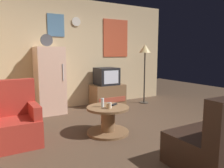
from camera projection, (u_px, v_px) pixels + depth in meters
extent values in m
plane|color=#4C3828|center=(134.00, 135.00, 3.70)|extent=(12.00, 12.00, 0.00)
cube|color=#D1B284|center=(78.00, 54.00, 5.61)|extent=(5.20, 0.10, 2.68)
cube|color=#C64C2D|center=(116.00, 38.00, 6.03)|extent=(0.76, 0.02, 1.00)
cube|color=teal|center=(56.00, 25.00, 5.18)|extent=(0.40, 0.02, 0.52)
cylinder|color=silver|center=(76.00, 22.00, 5.41)|extent=(0.22, 0.03, 0.22)
cube|color=beige|center=(50.00, 80.00, 4.97)|extent=(0.60, 0.60, 1.50)
cylinder|color=silver|center=(63.00, 72.00, 4.79)|extent=(0.02, 0.02, 0.36)
cylinder|color=#4C4C51|center=(47.00, 40.00, 4.75)|extent=(0.26, 0.04, 0.26)
cube|color=brown|center=(108.00, 95.00, 5.75)|extent=(0.84, 0.52, 0.55)
cube|color=#AD4733|center=(113.00, 100.00, 5.54)|extent=(0.76, 0.01, 0.13)
cube|color=black|center=(106.00, 76.00, 5.67)|extent=(0.54, 0.50, 0.44)
cube|color=silver|center=(111.00, 77.00, 5.45)|extent=(0.41, 0.01, 0.33)
cylinder|color=#332D28|center=(144.00, 102.00, 6.08)|extent=(0.24, 0.24, 0.02)
cylinder|color=#332D28|center=(144.00, 78.00, 5.98)|extent=(0.04, 0.04, 1.40)
cone|color=#F2D18C|center=(145.00, 49.00, 5.87)|extent=(0.32, 0.32, 0.22)
cylinder|color=brown|center=(108.00, 132.00, 3.79)|extent=(0.72, 0.72, 0.04)
cylinder|color=brown|center=(108.00, 120.00, 3.76)|extent=(0.24, 0.24, 0.42)
cylinder|color=brown|center=(108.00, 108.00, 3.73)|extent=(0.72, 0.72, 0.04)
cylinder|color=silver|center=(102.00, 103.00, 3.71)|extent=(0.05, 0.05, 0.15)
cylinder|color=silver|center=(109.00, 105.00, 3.64)|extent=(0.08, 0.08, 0.09)
cylinder|color=tan|center=(109.00, 106.00, 3.61)|extent=(0.08, 0.08, 0.09)
cube|color=black|center=(114.00, 104.00, 3.85)|extent=(0.15, 0.11, 0.02)
cube|color=#A52D23|center=(16.00, 132.00, 3.29)|extent=(0.68, 0.68, 0.40)
cube|color=#A52D23|center=(12.00, 97.00, 3.44)|extent=(0.68, 0.16, 0.56)
cube|color=#A52D23|center=(34.00, 110.00, 3.38)|extent=(0.12, 0.60, 0.20)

